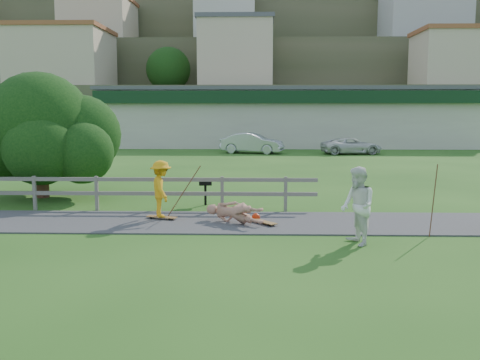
{
  "coord_description": "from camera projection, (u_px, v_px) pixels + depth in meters",
  "views": [
    {
      "loc": [
        1.03,
        -13.34,
        3.19
      ],
      "look_at": [
        0.6,
        2.0,
        1.16
      ],
      "focal_mm": 40.0,
      "sensor_mm": 36.0,
      "label": 1
    }
  ],
  "objects": [
    {
      "name": "fence",
      "position": [
        77.0,
        188.0,
        16.97
      ],
      "size": [
        15.05,
        0.1,
        1.1
      ],
      "color": "#67625B",
      "rests_on": "ground"
    },
    {
      "name": "tree",
      "position": [
        41.0,
        152.0,
        19.38
      ],
      "size": [
        6.11,
        6.11,
        3.32
      ],
      "primitive_type": null,
      "color": "black",
      "rests_on": "ground"
    },
    {
      "name": "skater_rider",
      "position": [
        161.0,
        192.0,
        15.41
      ],
      "size": [
        0.94,
        1.21,
        1.65
      ],
      "primitive_type": "imported",
      "rotation": [
        0.0,
        0.0,
        1.93
      ],
      "color": "orange",
      "rests_on": "ground"
    },
    {
      "name": "path",
      "position": [
        218.0,
        222.0,
        15.15
      ],
      "size": [
        34.0,
        3.0,
        0.04
      ],
      "primitive_type": "cube",
      "color": "#39393B",
      "rests_on": "ground"
    },
    {
      "name": "pole_rider",
      "position": [
        184.0,
        187.0,
        15.77
      ],
      "size": [
        0.03,
        0.03,
        1.86
      ],
      "primitive_type": "cylinder",
      "color": "brown",
      "rests_on": "ground"
    },
    {
      "name": "strip_mall",
      "position": [
        288.0,
        117.0,
        47.84
      ],
      "size": [
        32.5,
        10.75,
        5.1
      ],
      "color": "#BBB3A4",
      "rests_on": "ground"
    },
    {
      "name": "pole_spec_left",
      "position": [
        433.0,
        201.0,
        13.39
      ],
      "size": [
        0.03,
        0.03,
        1.85
      ],
      "primitive_type": "cylinder",
      "color": "brown",
      "rests_on": "ground"
    },
    {
      "name": "longboard_fallen",
      "position": [
        263.0,
        223.0,
        14.84
      ],
      "size": [
        0.8,
        0.9,
        0.11
      ],
      "primitive_type": null,
      "rotation": [
        0.0,
        0.0,
        -0.87
      ],
      "color": "brown",
      "rests_on": "ground"
    },
    {
      "name": "ground",
      "position": [
        214.0,
        235.0,
        13.67
      ],
      "size": [
        260.0,
        260.0,
        0.0
      ],
      "primitive_type": "plane",
      "color": "#235016",
      "rests_on": "ground"
    },
    {
      "name": "car_white",
      "position": [
        351.0,
        146.0,
        38.53
      ],
      "size": [
        4.56,
        2.62,
        1.2
      ],
      "primitive_type": "imported",
      "rotation": [
        0.0,
        0.0,
        1.72
      ],
      "color": "silver",
      "rests_on": "ground"
    },
    {
      "name": "spectator_a",
      "position": [
        358.0,
        206.0,
        12.57
      ],
      "size": [
        0.91,
        1.05,
        1.86
      ],
      "primitive_type": "imported",
      "rotation": [
        0.0,
        0.0,
        4.96
      ],
      "color": "white",
      "rests_on": "ground"
    },
    {
      "name": "longboard_rider",
      "position": [
        162.0,
        219.0,
        15.51
      ],
      "size": [
        0.93,
        0.5,
        0.1
      ],
      "primitive_type": null,
      "rotation": [
        0.0,
        0.0,
        -0.32
      ],
      "color": "brown",
      "rests_on": "ground"
    },
    {
      "name": "bbq",
      "position": [
        205.0,
        192.0,
        17.92
      ],
      "size": [
        0.45,
        0.37,
        0.9
      ],
      "primitive_type": null,
      "rotation": [
        0.0,
        0.0,
        0.13
      ],
      "color": "black",
      "rests_on": "ground"
    },
    {
      "name": "helmet",
      "position": [
        256.0,
        218.0,
        15.29
      ],
      "size": [
        0.24,
        0.24,
        0.24
      ],
      "primitive_type": "sphere",
      "color": "red",
      "rests_on": "ground"
    },
    {
      "name": "car_silver",
      "position": [
        252.0,
        143.0,
        39.24
      ],
      "size": [
        4.81,
        2.67,
        1.5
      ],
      "primitive_type": "imported",
      "rotation": [
        0.0,
        0.0,
        1.32
      ],
      "color": "#B2B5BA",
      "rests_on": "ground"
    },
    {
      "name": "hillside",
      "position": [
        250.0,
        51.0,
        102.27
      ],
      "size": [
        220.0,
        67.0,
        47.5
      ],
      "color": "#414D2D",
      "rests_on": "ground"
    },
    {
      "name": "skater_fallen",
      "position": [
        235.0,
        213.0,
        14.93
      ],
      "size": [
        1.4,
        1.73,
        0.66
      ],
      "primitive_type": "imported",
      "rotation": [
        0.0,
        0.0,
        0.96
      ],
      "color": "#AF7861",
      "rests_on": "ground"
    }
  ]
}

